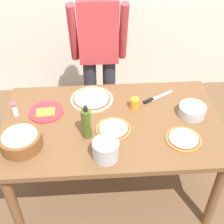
{
  "coord_description": "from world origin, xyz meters",
  "views": [
    {
      "loc": [
        -0.11,
        -1.66,
        2.23
      ],
      "look_at": [
        0.0,
        0.05,
        0.81
      ],
      "focal_mm": 48.86,
      "sensor_mm": 36.0,
      "label": 1
    }
  ],
  "objects_px": {
    "steel_pot": "(106,150)",
    "mixing_bowl_steel": "(192,111)",
    "plate_with_slice": "(46,112)",
    "popcorn_bowl": "(20,140)",
    "pizza_second_cooked": "(183,139)",
    "pizza_raw_on_board": "(92,99)",
    "olive_oil_bottle": "(86,123)",
    "person_cook": "(99,50)",
    "salt_shaker": "(15,109)",
    "pizza_cooked_on_tray": "(113,129)",
    "cup_orange": "(135,103)",
    "chef_knife": "(154,98)",
    "dining_table": "(112,131)"
  },
  "relations": [
    {
      "from": "steel_pot",
      "to": "mixing_bowl_steel",
      "type": "bearing_deg",
      "value": 29.68
    },
    {
      "from": "plate_with_slice",
      "to": "popcorn_bowl",
      "type": "distance_m",
      "value": 0.37
    },
    {
      "from": "pizza_second_cooked",
      "to": "plate_with_slice",
      "type": "relative_size",
      "value": 0.94
    },
    {
      "from": "pizza_raw_on_board",
      "to": "olive_oil_bottle",
      "type": "relative_size",
      "value": 1.33
    },
    {
      "from": "plate_with_slice",
      "to": "person_cook",
      "type": "bearing_deg",
      "value": 55.75
    },
    {
      "from": "person_cook",
      "to": "salt_shaker",
      "type": "bearing_deg",
      "value": -135.61
    },
    {
      "from": "pizza_raw_on_board",
      "to": "pizza_cooked_on_tray",
      "type": "bearing_deg",
      "value": -67.89
    },
    {
      "from": "pizza_raw_on_board",
      "to": "plate_with_slice",
      "type": "height_order",
      "value": "plate_with_slice"
    },
    {
      "from": "steel_pot",
      "to": "cup_orange",
      "type": "bearing_deg",
      "value": 63.28
    },
    {
      "from": "salt_shaker",
      "to": "pizza_raw_on_board",
      "type": "bearing_deg",
      "value": 14.66
    },
    {
      "from": "chef_knife",
      "to": "steel_pot",
      "type": "bearing_deg",
      "value": -125.45
    },
    {
      "from": "pizza_cooked_on_tray",
      "to": "salt_shaker",
      "type": "distance_m",
      "value": 0.75
    },
    {
      "from": "popcorn_bowl",
      "to": "olive_oil_bottle",
      "type": "xyz_separation_m",
      "value": [
        0.44,
        0.07,
        0.05
      ]
    },
    {
      "from": "pizza_raw_on_board",
      "to": "plate_with_slice",
      "type": "relative_size",
      "value": 1.3
    },
    {
      "from": "pizza_cooked_on_tray",
      "to": "chef_knife",
      "type": "height_order",
      "value": "pizza_cooked_on_tray"
    },
    {
      "from": "chef_knife",
      "to": "dining_table",
      "type": "bearing_deg",
      "value": -144.61
    },
    {
      "from": "popcorn_bowl",
      "to": "chef_knife",
      "type": "xyz_separation_m",
      "value": [
        0.97,
        0.46,
        -0.05
      ]
    },
    {
      "from": "mixing_bowl_steel",
      "to": "cup_orange",
      "type": "distance_m",
      "value": 0.43
    },
    {
      "from": "dining_table",
      "to": "pizza_second_cooked",
      "type": "bearing_deg",
      "value": -25.11
    },
    {
      "from": "cup_orange",
      "to": "chef_knife",
      "type": "distance_m",
      "value": 0.2
    },
    {
      "from": "chef_knife",
      "to": "plate_with_slice",
      "type": "bearing_deg",
      "value": -172.21
    },
    {
      "from": "olive_oil_bottle",
      "to": "steel_pot",
      "type": "height_order",
      "value": "olive_oil_bottle"
    },
    {
      "from": "salt_shaker",
      "to": "pizza_second_cooked",
      "type": "bearing_deg",
      "value": -16.2
    },
    {
      "from": "pizza_cooked_on_tray",
      "to": "olive_oil_bottle",
      "type": "height_order",
      "value": "olive_oil_bottle"
    },
    {
      "from": "dining_table",
      "to": "popcorn_bowl",
      "type": "bearing_deg",
      "value": -161.53
    },
    {
      "from": "steel_pot",
      "to": "salt_shaker",
      "type": "xyz_separation_m",
      "value": [
        -0.65,
        0.46,
        -0.01
      ]
    },
    {
      "from": "person_cook",
      "to": "plate_with_slice",
      "type": "distance_m",
      "value": 0.77
    },
    {
      "from": "pizza_cooked_on_tray",
      "to": "olive_oil_bottle",
      "type": "xyz_separation_m",
      "value": [
        -0.18,
        -0.05,
        0.1
      ]
    },
    {
      "from": "person_cook",
      "to": "pizza_cooked_on_tray",
      "type": "height_order",
      "value": "person_cook"
    },
    {
      "from": "plate_with_slice",
      "to": "pizza_cooked_on_tray",
      "type": "bearing_deg",
      "value": -24.3
    },
    {
      "from": "popcorn_bowl",
      "to": "mixing_bowl_steel",
      "type": "xyz_separation_m",
      "value": [
        1.21,
        0.25,
        -0.02
      ]
    },
    {
      "from": "popcorn_bowl",
      "to": "pizza_raw_on_board",
      "type": "bearing_deg",
      "value": 45.44
    },
    {
      "from": "olive_oil_bottle",
      "to": "chef_knife",
      "type": "bearing_deg",
      "value": 35.59
    },
    {
      "from": "person_cook",
      "to": "pizza_raw_on_board",
      "type": "bearing_deg",
      "value": -98.89
    },
    {
      "from": "popcorn_bowl",
      "to": "steel_pot",
      "type": "xyz_separation_m",
      "value": [
        0.55,
        -0.13,
        0.0
      ]
    },
    {
      "from": "olive_oil_bottle",
      "to": "salt_shaker",
      "type": "xyz_separation_m",
      "value": [
        -0.53,
        0.26,
        -0.06
      ]
    },
    {
      "from": "pizza_cooked_on_tray",
      "to": "popcorn_bowl",
      "type": "relative_size",
      "value": 0.89
    },
    {
      "from": "person_cook",
      "to": "salt_shaker",
      "type": "xyz_separation_m",
      "value": [
        -0.65,
        -0.63,
        -0.13
      ]
    },
    {
      "from": "plate_with_slice",
      "to": "popcorn_bowl",
      "type": "bearing_deg",
      "value": -110.15
    },
    {
      "from": "dining_table",
      "to": "person_cook",
      "type": "height_order",
      "value": "person_cook"
    },
    {
      "from": "pizza_second_cooked",
      "to": "plate_with_slice",
      "type": "distance_m",
      "value": 1.03
    },
    {
      "from": "mixing_bowl_steel",
      "to": "salt_shaker",
      "type": "height_order",
      "value": "salt_shaker"
    },
    {
      "from": "dining_table",
      "to": "chef_knife",
      "type": "distance_m",
      "value": 0.44
    },
    {
      "from": "mixing_bowl_steel",
      "to": "cup_orange",
      "type": "height_order",
      "value": "cup_orange"
    },
    {
      "from": "person_cook",
      "to": "cup_orange",
      "type": "height_order",
      "value": "person_cook"
    },
    {
      "from": "person_cook",
      "to": "mixing_bowl_steel",
      "type": "bearing_deg",
      "value": -47.12
    },
    {
      "from": "pizza_raw_on_board",
      "to": "popcorn_bowl",
      "type": "distance_m",
      "value": 0.68
    },
    {
      "from": "pizza_cooked_on_tray",
      "to": "cup_orange",
      "type": "distance_m",
      "value": 0.3
    },
    {
      "from": "dining_table",
      "to": "chef_knife",
      "type": "xyz_separation_m",
      "value": [
        0.35,
        0.25,
        0.1
      ]
    },
    {
      "from": "dining_table",
      "to": "steel_pot",
      "type": "xyz_separation_m",
      "value": [
        -0.07,
        -0.34,
        0.16
      ]
    }
  ]
}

